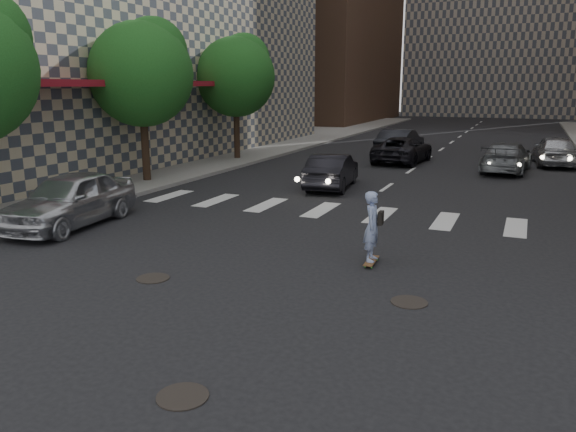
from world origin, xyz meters
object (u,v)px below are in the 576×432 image
(traffic_car_c, at_px, (403,150))
(traffic_car_d, at_px, (555,150))
(tree_c, at_px, (238,73))
(skateboarder, at_px, (373,227))
(traffic_car_a, at_px, (332,171))
(traffic_car_e, at_px, (400,143))
(traffic_car_b, at_px, (506,157))
(tree_b, at_px, (144,69))
(silver_sedan, at_px, (70,199))

(traffic_car_c, height_order, traffic_car_d, traffic_car_d)
(tree_c, xyz_separation_m, skateboarder, (11.48, -15.12, -3.75))
(tree_c, xyz_separation_m, traffic_car_a, (7.45, -6.14, -3.96))
(traffic_car_a, bearing_deg, traffic_car_e, -99.00)
(tree_c, distance_m, traffic_car_b, 14.28)
(traffic_car_e, bearing_deg, traffic_car_d, -179.19)
(traffic_car_a, xyz_separation_m, traffic_car_b, (6.22, 7.32, 0.02))
(tree_c, distance_m, traffic_car_a, 10.44)
(tree_c, relative_size, traffic_car_d, 1.45)
(skateboarder, height_order, traffic_car_a, skateboarder)
(skateboarder, height_order, traffic_car_e, skateboarder)
(traffic_car_d, bearing_deg, tree_c, 10.67)
(traffic_car_a, distance_m, traffic_car_b, 9.60)
(tree_b, relative_size, tree_c, 1.00)
(tree_b, xyz_separation_m, traffic_car_b, (13.67, 9.18, -3.94))
(tree_c, bearing_deg, traffic_car_b, 4.93)
(traffic_car_b, relative_size, traffic_car_d, 1.06)
(skateboarder, height_order, traffic_car_c, skateboarder)
(silver_sedan, distance_m, traffic_car_a, 10.22)
(traffic_car_e, bearing_deg, silver_sedan, 78.48)
(tree_b, relative_size, skateboarder, 3.87)
(traffic_car_c, bearing_deg, tree_b, 55.18)
(tree_b, relative_size, traffic_car_e, 1.36)
(traffic_car_b, bearing_deg, silver_sedan, 60.08)
(tree_b, bearing_deg, traffic_car_b, 33.88)
(tree_c, height_order, skateboarder, tree_c)
(tree_b, height_order, traffic_car_e, tree_b)
(tree_c, bearing_deg, skateboarder, -52.78)
(tree_b, distance_m, skateboarder, 14.02)
(tree_b, relative_size, traffic_car_a, 1.58)
(silver_sedan, bearing_deg, tree_c, 93.29)
(traffic_car_a, xyz_separation_m, traffic_car_d, (8.39, 10.62, 0.09))
(silver_sedan, xyz_separation_m, traffic_car_a, (5.00, 8.91, -0.10))
(skateboarder, relative_size, traffic_car_d, 0.37)
(tree_b, distance_m, traffic_car_d, 20.54)
(traffic_car_c, bearing_deg, traffic_car_e, -70.54)
(traffic_car_d, bearing_deg, tree_b, 33.11)
(traffic_car_a, distance_m, traffic_car_c, 8.77)
(traffic_car_b, xyz_separation_m, traffic_car_e, (-5.86, 3.68, 0.09))
(tree_b, bearing_deg, silver_sedan, -70.79)
(silver_sedan, distance_m, traffic_car_b, 19.73)
(tree_c, height_order, traffic_car_c, tree_c)
(traffic_car_d, distance_m, traffic_car_e, 8.04)
(traffic_car_a, distance_m, traffic_car_d, 13.53)
(tree_b, distance_m, traffic_car_b, 16.94)
(tree_c, distance_m, silver_sedan, 15.72)
(silver_sedan, relative_size, traffic_car_d, 1.02)
(traffic_car_b, bearing_deg, skateboarder, 87.08)
(silver_sedan, distance_m, traffic_car_d, 23.67)
(traffic_car_d, bearing_deg, traffic_car_e, -7.86)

